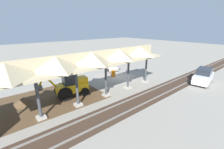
{
  "coord_description": "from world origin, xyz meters",
  "views": [
    {
      "loc": [
        14.11,
        15.38,
        7.02
      ],
      "look_at": [
        3.32,
        2.33,
        1.6
      ],
      "focal_mm": 24.0,
      "sensor_mm": 36.0,
      "label": 1
    }
  ],
  "objects_px": {
    "backhoe": "(71,85)",
    "distant_parked_car": "(203,76)",
    "concrete_pipe": "(112,70)",
    "traffic_barrel": "(113,74)",
    "stop_sign": "(119,63)"
  },
  "relations": [
    {
      "from": "stop_sign",
      "to": "backhoe",
      "type": "xyz_separation_m",
      "value": [
        9.33,
        2.96,
        -0.37
      ]
    },
    {
      "from": "distant_parked_car",
      "to": "concrete_pipe",
      "type": "bearing_deg",
      "value": -62.12
    },
    {
      "from": "backhoe",
      "to": "concrete_pipe",
      "type": "relative_size",
      "value": 3.04
    },
    {
      "from": "stop_sign",
      "to": "distant_parked_car",
      "type": "height_order",
      "value": "stop_sign"
    },
    {
      "from": "traffic_barrel",
      "to": "backhoe",
      "type": "bearing_deg",
      "value": 16.18
    },
    {
      "from": "backhoe",
      "to": "traffic_barrel",
      "type": "relative_size",
      "value": 5.7
    },
    {
      "from": "concrete_pipe",
      "to": "traffic_barrel",
      "type": "distance_m",
      "value": 2.1
    },
    {
      "from": "backhoe",
      "to": "concrete_pipe",
      "type": "height_order",
      "value": "backhoe"
    },
    {
      "from": "concrete_pipe",
      "to": "traffic_barrel",
      "type": "xyz_separation_m",
      "value": [
        1.21,
        1.72,
        0.01
      ]
    },
    {
      "from": "concrete_pipe",
      "to": "traffic_barrel",
      "type": "bearing_deg",
      "value": 54.78
    },
    {
      "from": "concrete_pipe",
      "to": "distant_parked_car",
      "type": "height_order",
      "value": "distant_parked_car"
    },
    {
      "from": "concrete_pipe",
      "to": "traffic_barrel",
      "type": "height_order",
      "value": "traffic_barrel"
    },
    {
      "from": "distant_parked_car",
      "to": "traffic_barrel",
      "type": "height_order",
      "value": "distant_parked_car"
    },
    {
      "from": "stop_sign",
      "to": "traffic_barrel",
      "type": "relative_size",
      "value": 2.53
    },
    {
      "from": "backhoe",
      "to": "distant_parked_car",
      "type": "distance_m",
      "value": 16.49
    }
  ]
}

